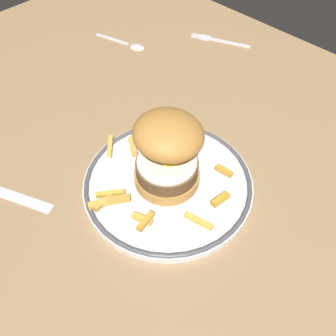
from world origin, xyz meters
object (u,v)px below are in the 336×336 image
Objects in this scene: fork at (219,40)px; spoon at (132,44)px; burger at (168,151)px; dinner_plate at (168,183)px.

fork is 20.61cm from spoon.
spoon is at bearing 146.44° from burger.
spoon is (-13.12, -15.89, 0.18)cm from fork.
dinner_plate reaches higher than fork.
dinner_plate reaches higher than spoon.
spoon is (-34.46, 22.87, -7.21)cm from burger.
fork is 1.04× the size of spoon.
spoon is at bearing -129.53° from fork.
fork is at bearing 50.47° from spoon.
burger reaches higher than spoon.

